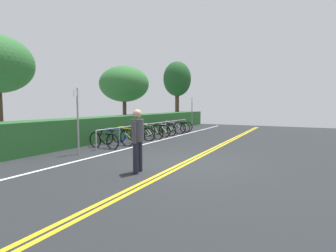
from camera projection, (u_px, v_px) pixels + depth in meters
name	position (u px, v px, depth m)	size (l,w,h in m)	color
ground_plane	(184.00, 164.00, 7.74)	(31.54, 11.55, 0.05)	#232628
centre_line_yellow_inner	(187.00, 164.00, 7.70)	(28.38, 0.10, 0.00)	gold
centre_line_yellow_outer	(182.00, 163.00, 7.77)	(28.38, 0.10, 0.00)	gold
bike_lane_stripe_white	(103.00, 154.00, 9.13)	(28.38, 0.12, 0.00)	white
bike_rack	(153.00, 127.00, 13.81)	(8.67, 0.05, 0.78)	#9EA0A5
bicycle_0	(104.00, 140.00, 10.45)	(0.46, 1.62, 0.68)	black
bicycle_1	(117.00, 137.00, 11.25)	(0.46, 1.85, 0.77)	black
bicycle_2	(128.00, 135.00, 11.95)	(0.46, 1.71, 0.77)	black
bicycle_3	(140.00, 134.00, 12.78)	(0.46, 1.63, 0.69)	black
bicycle_4	(150.00, 131.00, 13.48)	(0.54, 1.80, 0.77)	black
bicycle_5	(156.00, 131.00, 14.22)	(0.46, 1.71, 0.72)	black
bicycle_6	(165.00, 129.00, 14.96)	(0.62, 1.71, 0.71)	black
bicycle_7	(172.00, 128.00, 15.72)	(0.46, 1.71, 0.79)	black
bicycle_8	(177.00, 127.00, 16.45)	(0.46, 1.73, 0.68)	black
bicycle_9	(180.00, 126.00, 17.21)	(0.46, 1.72, 0.69)	black
pedestrian	(138.00, 137.00, 6.64)	(0.48, 0.32, 1.62)	#1E1E2D
sign_post_near	(78.00, 115.00, 9.05)	(0.36, 0.08, 2.31)	gray
sign_post_far	(192.00, 110.00, 18.27)	(0.36, 0.10, 2.24)	gray
hedge_backdrop	(141.00, 124.00, 15.93)	(17.62, 1.32, 1.15)	#235626
tree_mid	(124.00, 84.00, 16.50)	(3.11, 3.11, 4.17)	#473323
tree_far_right	(177.00, 79.00, 22.56)	(2.39, 2.39, 5.46)	#473323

